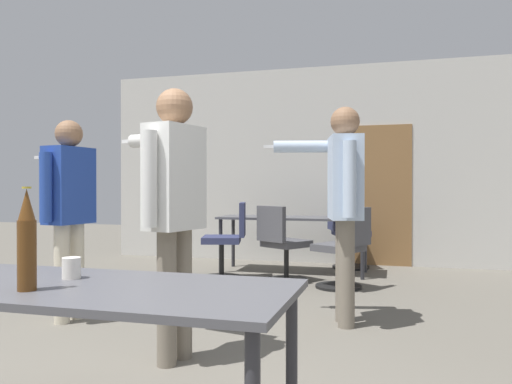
# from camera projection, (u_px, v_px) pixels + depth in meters

# --- Properties ---
(back_wall) EXTENTS (6.29, 0.12, 2.96)m
(back_wall) POSITION_uv_depth(u_px,v_px,m) (307.00, 166.00, 7.61)
(back_wall) COLOR beige
(back_wall) RESTS_ON ground_plane
(conference_table_near) EXTENTS (1.66, 0.72, 0.75)m
(conference_table_near) POSITION_uv_depth(u_px,v_px,m) (90.00, 304.00, 2.02)
(conference_table_near) COLOR #4C4C51
(conference_table_near) RESTS_ON ground_plane
(conference_table_far) EXTENTS (1.98, 0.66, 0.75)m
(conference_table_far) POSITION_uv_depth(u_px,v_px,m) (293.00, 222.00, 6.67)
(conference_table_far) COLOR #4C4C51
(conference_table_far) RESTS_ON ground_plane
(person_far_watching) EXTENTS (0.76, 0.68, 1.71)m
(person_far_watching) POSITION_uv_depth(u_px,v_px,m) (68.00, 199.00, 4.26)
(person_far_watching) COLOR beige
(person_far_watching) RESTS_ON ground_plane
(person_right_polo) EXTENTS (0.77, 0.72, 1.78)m
(person_right_polo) POSITION_uv_depth(u_px,v_px,m) (173.00, 195.00, 3.26)
(person_right_polo) COLOR slate
(person_right_polo) RESTS_ON ground_plane
(person_left_plaid) EXTENTS (0.90, 0.64, 1.81)m
(person_left_plaid) POSITION_uv_depth(u_px,v_px,m) (343.00, 193.00, 4.14)
(person_left_plaid) COLOR slate
(person_left_plaid) RESTS_ON ground_plane
(office_chair_far_right) EXTENTS (0.66, 0.68, 0.92)m
(office_chair_far_right) POSITION_uv_depth(u_px,v_px,m) (282.00, 246.00, 6.00)
(office_chair_far_right) COLOR black
(office_chair_far_right) RESTS_ON ground_plane
(office_chair_near_pushed) EXTENTS (0.67, 0.65, 0.92)m
(office_chair_near_pushed) POSITION_uv_depth(u_px,v_px,m) (344.00, 251.00, 5.60)
(office_chair_near_pushed) COLOR black
(office_chair_near_pushed) RESTS_ON ground_plane
(office_chair_side_rolled) EXTENTS (0.61, 0.56, 0.95)m
(office_chair_side_rolled) POSITION_uv_depth(u_px,v_px,m) (228.00, 243.00, 6.20)
(office_chair_side_rolled) COLOR black
(office_chair_side_rolled) RESTS_ON ground_plane
(office_chair_far_left) EXTENTS (0.64, 0.60, 0.96)m
(office_chair_far_left) POSITION_uv_depth(u_px,v_px,m) (346.00, 236.00, 7.04)
(office_chair_far_left) COLOR black
(office_chair_far_left) RESTS_ON ground_plane
(beer_bottle) EXTENTS (0.07, 0.07, 0.40)m
(beer_bottle) POSITION_uv_depth(u_px,v_px,m) (27.00, 242.00, 1.90)
(beer_bottle) COLOR #563314
(beer_bottle) RESTS_ON conference_table_near
(drink_cup) EXTENTS (0.08, 0.08, 0.09)m
(drink_cup) POSITION_uv_depth(u_px,v_px,m) (71.00, 268.00, 2.15)
(drink_cup) COLOR silver
(drink_cup) RESTS_ON conference_table_near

